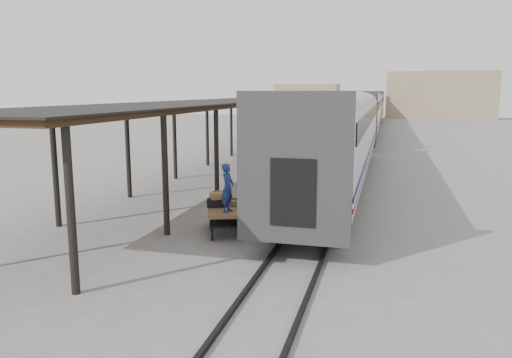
{
  "coord_description": "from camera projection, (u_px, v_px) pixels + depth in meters",
  "views": [
    {
      "loc": [
        5.51,
        -16.55,
        4.66
      ],
      "look_at": [
        1.24,
        -0.36,
        1.7
      ],
      "focal_mm": 35.0,
      "sensor_mm": 36.0,
      "label": 1
    }
  ],
  "objects": [
    {
      "name": "ground",
      "position": [
        225.0,
        222.0,
        17.96
      ],
      "size": [
        160.0,
        160.0,
        0.0
      ],
      "primitive_type": "plane",
      "color": "slate",
      "rests_on": "ground"
    },
    {
      "name": "train",
      "position": [
        364.0,
        111.0,
        48.87
      ],
      "size": [
        3.45,
        76.01,
        4.01
      ],
      "color": "silver",
      "rests_on": "ground"
    },
    {
      "name": "canopy",
      "position": [
        277.0,
        99.0,
        40.97
      ],
      "size": [
        4.9,
        64.3,
        4.15
      ],
      "color": "#422B19",
      "rests_on": "ground"
    },
    {
      "name": "rails",
      "position": [
        363.0,
        138.0,
        49.52
      ],
      "size": [
        1.54,
        150.0,
        0.12
      ],
      "color": "black",
      "rests_on": "ground"
    },
    {
      "name": "building_far",
      "position": [
        439.0,
        95.0,
        88.02
      ],
      "size": [
        18.0,
        10.0,
        8.0
      ],
      "primitive_type": "cube",
      "color": "tan",
      "rests_on": "ground"
    },
    {
      "name": "building_left",
      "position": [
        307.0,
        100.0,
        98.03
      ],
      "size": [
        12.0,
        8.0,
        6.0
      ],
      "primitive_type": "cube",
      "color": "tan",
      "rests_on": "ground"
    },
    {
      "name": "baggage_cart",
      "position": [
        227.0,
        213.0,
        16.65
      ],
      "size": [
        1.99,
        2.68,
        0.86
      ],
      "rotation": [
        0.0,
        0.0,
        0.35
      ],
      "color": "brown",
      "rests_on": "ground"
    },
    {
      "name": "suitcase_stack",
      "position": [
        222.0,
        199.0,
        16.88
      ],
      "size": [
        1.28,
        1.36,
        0.45
      ],
      "rotation": [
        0.0,
        0.0,
        0.35
      ],
      "color": "#3B3B3E",
      "rests_on": "baggage_cart"
    },
    {
      "name": "luggage_tug",
      "position": [
        265.0,
        147.0,
        36.9
      ],
      "size": [
        1.15,
        1.53,
        1.2
      ],
      "rotation": [
        0.0,
        0.0,
        -0.26
      ],
      "color": "maroon",
      "rests_on": "ground"
    },
    {
      "name": "porter",
      "position": [
        228.0,
        188.0,
        15.79
      ],
      "size": [
        0.41,
        0.59,
        1.55
      ],
      "primitive_type": "imported",
      "rotation": [
        0.0,
        0.0,
        1.5
      ],
      "color": "navy",
      "rests_on": "baggage_cart"
    },
    {
      "name": "pedestrian",
      "position": [
        261.0,
        149.0,
        33.11
      ],
      "size": [
        1.09,
        0.77,
        1.72
      ],
      "primitive_type": "imported",
      "rotation": [
        0.0,
        0.0,
        2.76
      ],
      "color": "black",
      "rests_on": "ground"
    }
  ]
}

